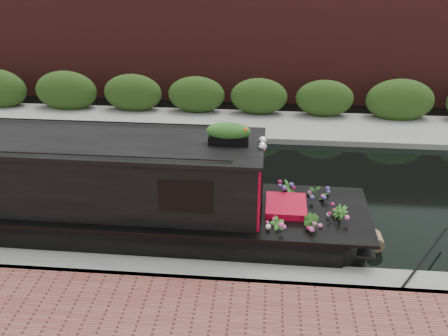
{
  "coord_description": "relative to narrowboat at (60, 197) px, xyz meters",
  "views": [
    {
      "loc": [
        2.41,
        -10.4,
        5.75
      ],
      "look_at": [
        1.51,
        -0.6,
        0.93
      ],
      "focal_mm": 40.0,
      "sensor_mm": 36.0,
      "label": 1
    }
  ],
  "objects": [
    {
      "name": "far_brick_wall",
      "position": [
        1.67,
        9.2,
        -0.81
      ],
      "size": [
        40.0,
        1.0,
        8.0
      ],
      "primitive_type": "cube",
      "color": "#511F1B",
      "rests_on": "ground"
    },
    {
      "name": "ground",
      "position": [
        1.67,
        2.0,
        -0.81
      ],
      "size": [
        80.0,
        80.0,
        0.0
      ],
      "primitive_type": "plane",
      "color": "black",
      "rests_on": "ground"
    },
    {
      "name": "far_bank_path",
      "position": [
        1.67,
        6.2,
        -0.81
      ],
      "size": [
        40.0,
        2.4,
        0.34
      ],
      "primitive_type": "cube",
      "color": "gray",
      "rests_on": "ground"
    },
    {
      "name": "narrowboat",
      "position": [
        0.0,
        0.0,
        0.0
      ],
      "size": [
        11.68,
        2.15,
        2.75
      ],
      "rotation": [
        0.0,
        0.0,
        -0.01
      ],
      "color": "black",
      "rests_on": "ground"
    },
    {
      "name": "near_bank_coping",
      "position": [
        1.67,
        -1.3,
        -0.81
      ],
      "size": [
        40.0,
        0.6,
        0.5
      ],
      "primitive_type": "cube",
      "color": "gray",
      "rests_on": "ground"
    },
    {
      "name": "far_hedge",
      "position": [
        1.67,
        7.1,
        -0.81
      ],
      "size": [
        40.0,
        1.1,
        2.8
      ],
      "primitive_type": "cube",
      "color": "#254216",
      "rests_on": "ground"
    },
    {
      "name": "rope_fender",
      "position": [
        6.29,
        0.0,
        -0.66
      ],
      "size": [
        0.31,
        0.38,
        0.31
      ],
      "primitive_type": "cylinder",
      "rotation": [
        1.57,
        0.0,
        0.0
      ],
      "color": "brown",
      "rests_on": "ground"
    }
  ]
}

